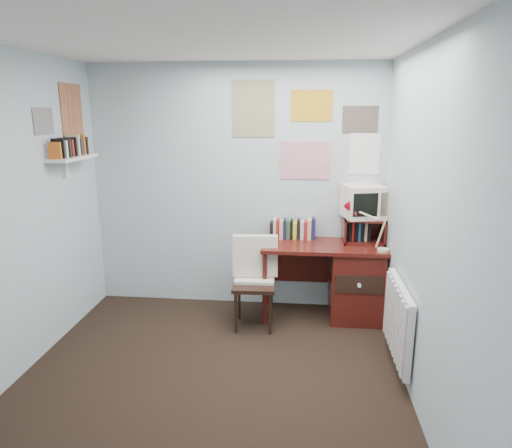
{
  "coord_description": "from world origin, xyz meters",
  "views": [
    {
      "loc": [
        0.67,
        -2.86,
        2.04
      ],
      "look_at": [
        0.29,
        0.94,
        1.08
      ],
      "focal_mm": 32.0,
      "sensor_mm": 36.0,
      "label": 1
    }
  ],
  "objects_px": {
    "desk_chair": "(254,285)",
    "wall_shelf": "(73,158)",
    "crt_tv": "(363,200)",
    "desk_lamp": "(384,231)",
    "tv_riser": "(363,230)",
    "radiator": "(398,321)",
    "desk": "(350,279)"
  },
  "relations": [
    {
      "from": "desk_lamp",
      "to": "tv_riser",
      "type": "bearing_deg",
      "value": 120.55
    },
    {
      "from": "wall_shelf",
      "to": "radiator",
      "type": "bearing_deg",
      "value": -10.89
    },
    {
      "from": "desk",
      "to": "desk_lamp",
      "type": "relative_size",
      "value": 3.04
    },
    {
      "from": "desk",
      "to": "desk_lamp",
      "type": "height_order",
      "value": "desk_lamp"
    },
    {
      "from": "desk_chair",
      "to": "desk",
      "type": "bearing_deg",
      "value": 16.22
    },
    {
      "from": "desk",
      "to": "desk_chair",
      "type": "bearing_deg",
      "value": -161.8
    },
    {
      "from": "desk_lamp",
      "to": "tv_riser",
      "type": "xyz_separation_m",
      "value": [
        -0.15,
        0.3,
        -0.07
      ]
    },
    {
      "from": "desk",
      "to": "wall_shelf",
      "type": "xyz_separation_m",
      "value": [
        -2.57,
        -0.38,
        1.21
      ]
    },
    {
      "from": "desk",
      "to": "radiator",
      "type": "height_order",
      "value": "desk"
    },
    {
      "from": "desk",
      "to": "desk_chair",
      "type": "height_order",
      "value": "desk_chair"
    },
    {
      "from": "tv_riser",
      "to": "radiator",
      "type": "height_order",
      "value": "tv_riser"
    },
    {
      "from": "tv_riser",
      "to": "radiator",
      "type": "relative_size",
      "value": 0.5
    },
    {
      "from": "desk",
      "to": "tv_riser",
      "type": "distance_m",
      "value": 0.51
    },
    {
      "from": "desk",
      "to": "radiator",
      "type": "distance_m",
      "value": 0.97
    },
    {
      "from": "desk_chair",
      "to": "desk_lamp",
      "type": "distance_m",
      "value": 1.31
    },
    {
      "from": "desk_lamp",
      "to": "wall_shelf",
      "type": "bearing_deg",
      "value": -172.27
    },
    {
      "from": "crt_tv",
      "to": "desk_lamp",
      "type": "bearing_deg",
      "value": -77.09
    },
    {
      "from": "desk_chair",
      "to": "radiator",
      "type": "distance_m",
      "value": 1.37
    },
    {
      "from": "desk_lamp",
      "to": "wall_shelf",
      "type": "distance_m",
      "value": 2.92
    },
    {
      "from": "desk_lamp",
      "to": "crt_tv",
      "type": "xyz_separation_m",
      "value": [
        -0.16,
        0.32,
        0.23
      ]
    },
    {
      "from": "wall_shelf",
      "to": "desk_chair",
      "type": "bearing_deg",
      "value": 2.61
    },
    {
      "from": "desk_lamp",
      "to": "radiator",
      "type": "bearing_deg",
      "value": -84.59
    },
    {
      "from": "desk_chair",
      "to": "wall_shelf",
      "type": "distance_m",
      "value": 2.04
    },
    {
      "from": "desk",
      "to": "tv_riser",
      "type": "xyz_separation_m",
      "value": [
        0.12,
        0.11,
        0.48
      ]
    },
    {
      "from": "desk_chair",
      "to": "desk_lamp",
      "type": "xyz_separation_m",
      "value": [
        1.2,
        0.12,
        0.53
      ]
    },
    {
      "from": "crt_tv",
      "to": "radiator",
      "type": "distance_m",
      "value": 1.32
    },
    {
      "from": "crt_tv",
      "to": "tv_riser",
      "type": "bearing_deg",
      "value": -70.71
    },
    {
      "from": "crt_tv",
      "to": "desk",
      "type": "bearing_deg",
      "value": -143.15
    },
    {
      "from": "radiator",
      "to": "wall_shelf",
      "type": "xyz_separation_m",
      "value": [
        -2.86,
        0.55,
        1.2
      ]
    },
    {
      "from": "radiator",
      "to": "desk_lamp",
      "type": "bearing_deg",
      "value": 91.55
    },
    {
      "from": "wall_shelf",
      "to": "tv_riser",
      "type": "bearing_deg",
      "value": 10.32
    },
    {
      "from": "desk",
      "to": "wall_shelf",
      "type": "height_order",
      "value": "wall_shelf"
    }
  ]
}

